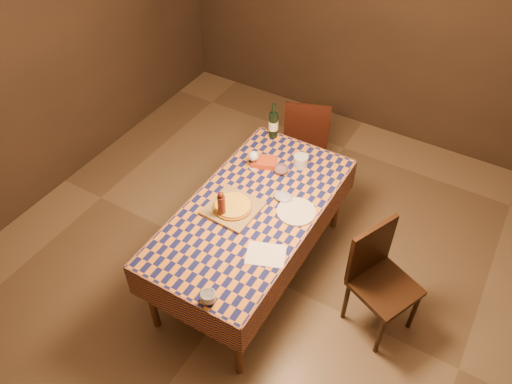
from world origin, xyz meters
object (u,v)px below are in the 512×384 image
wine_bottle (273,124)px  white_plate (296,212)px  pizza (233,206)px  chair_far (307,133)px  cutting_board (233,208)px  dining_table (253,215)px  chair_right (378,274)px  bowl (281,170)px

wine_bottle → white_plate: (0.61, -0.73, -0.12)m
wine_bottle → white_plate: wine_bottle is taller
pizza → chair_far: (-0.07, 1.43, -0.28)m
wine_bottle → white_plate: bearing=-50.3°
pizza → cutting_board: bearing=45.0°
dining_table → chair_far: 1.37m
dining_table → cutting_board: bearing=-145.6°
cutting_board → chair_right: chair_right is taller
chair_right → bowl: bearing=159.9°
chair_far → dining_table: bearing=-81.9°
cutting_board → pizza: bearing=-135.0°
cutting_board → white_plate: 0.48m
pizza → wine_bottle: size_ratio=0.95×
chair_far → cutting_board: bearing=-87.2°
wine_bottle → chair_right: size_ratio=0.36×
cutting_board → pizza: pizza is taller
dining_table → chair_far: size_ratio=1.98×
pizza → wine_bottle: bearing=100.9°
white_plate → chair_right: 0.75m
chair_far → white_plate: bearing=-67.8°
bowl → chair_right: bearing=-20.1°
dining_table → pizza: (-0.12, -0.08, 0.11)m
dining_table → wine_bottle: (-0.30, 0.86, 0.20)m
wine_bottle → chair_right: (1.31, -0.76, -0.37)m
wine_bottle → bowl: bearing=-53.2°
pizza → white_plate: size_ratio=1.08×
pizza → white_plate: (0.43, 0.21, -0.03)m
cutting_board → wine_bottle: wine_bottle is taller
cutting_board → chair_right: size_ratio=0.40×
pizza → dining_table: bearing=34.4°
dining_table → cutting_board: (-0.12, -0.08, 0.09)m
pizza → chair_right: 1.18m
cutting_board → white_plate: bearing=26.6°
dining_table → white_plate: white_plate is taller
white_plate → cutting_board: bearing=-153.4°
pizza → chair_far: chair_far is taller
wine_bottle → cutting_board: bearing=-79.1°
cutting_board → chair_right: (1.13, 0.18, -0.26)m
chair_far → chair_right: (1.20, -1.24, 0.00)m
bowl → chair_right: 1.12m
dining_table → chair_right: chair_right is taller
cutting_board → bowl: 0.57m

